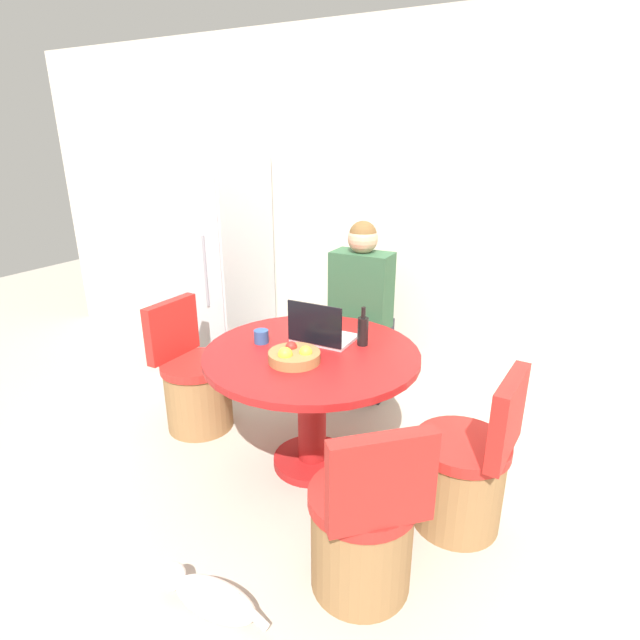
# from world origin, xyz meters

# --- Properties ---
(ground_plane) EXTENTS (12.00, 12.00, 0.00)m
(ground_plane) POSITION_xyz_m (0.00, 0.00, 0.00)
(ground_plane) COLOR #B2A899
(wall_back) EXTENTS (7.00, 0.06, 2.60)m
(wall_back) POSITION_xyz_m (0.00, 1.38, 1.30)
(wall_back) COLOR beige
(wall_back) RESTS_ON ground_plane
(refrigerator) EXTENTS (0.74, 0.68, 1.73)m
(refrigerator) POSITION_xyz_m (-1.41, 1.00, 0.86)
(refrigerator) COLOR silver
(refrigerator) RESTS_ON ground_plane
(dining_table) EXTENTS (1.20, 1.20, 0.74)m
(dining_table) POSITION_xyz_m (-0.07, 0.19, 0.56)
(dining_table) COLOR maroon
(dining_table) RESTS_ON ground_plane
(chair_left_side) EXTENTS (0.46, 0.46, 0.86)m
(chair_left_side) POSITION_xyz_m (-0.97, 0.21, 0.29)
(chair_left_side) COLOR olive
(chair_left_side) RESTS_ON ground_plane
(chair_right_side) EXTENTS (0.47, 0.46, 0.86)m
(chair_right_side) POSITION_xyz_m (0.82, 0.11, 0.29)
(chair_right_side) COLOR olive
(chair_right_side) RESTS_ON ground_plane
(chair_near_right_corner) EXTENTS (0.53, 0.53, 0.86)m
(chair_near_right_corner) POSITION_xyz_m (0.54, -0.47, 0.29)
(chair_near_right_corner) COLOR olive
(chair_near_right_corner) RESTS_ON ground_plane
(person_seated) EXTENTS (0.40, 0.37, 1.34)m
(person_seated) POSITION_xyz_m (-0.11, 1.01, 0.73)
(person_seated) COLOR #2D2D38
(person_seated) RESTS_ON ground_plane
(laptop) EXTENTS (0.34, 0.26, 0.25)m
(laptop) POSITION_xyz_m (-0.08, 0.33, 0.79)
(laptop) COLOR #B7B7BC
(laptop) RESTS_ON dining_table
(fruit_bowl) EXTENTS (0.27, 0.27, 0.10)m
(fruit_bowl) POSITION_xyz_m (-0.08, 0.02, 0.77)
(fruit_bowl) COLOR olive
(fruit_bowl) RESTS_ON dining_table
(coffee_cup) EXTENTS (0.08, 0.08, 0.08)m
(coffee_cup) POSITION_xyz_m (-0.38, 0.16, 0.78)
(coffee_cup) COLOR #2D4C84
(coffee_cup) RESTS_ON dining_table
(bottle) EXTENTS (0.06, 0.06, 0.23)m
(bottle) POSITION_xyz_m (0.14, 0.40, 0.83)
(bottle) COLOR black
(bottle) RESTS_ON dining_table
(cat) EXTENTS (0.52, 0.16, 0.17)m
(cat) POSITION_xyz_m (0.04, -0.89, 0.09)
(cat) COLOR white
(cat) RESTS_ON ground_plane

